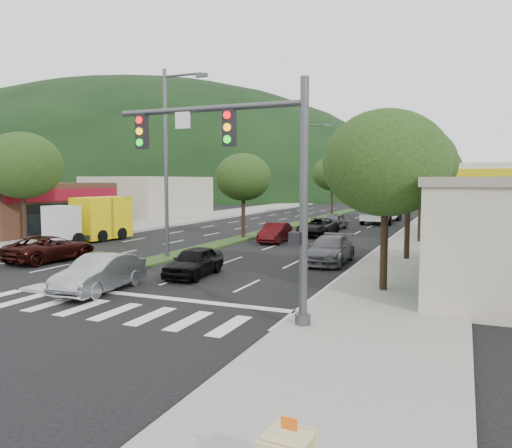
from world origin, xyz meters
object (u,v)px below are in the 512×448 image
at_px(tree_r_b, 409,164).
at_px(tree_med_near, 243,177).
at_px(tree_r_e, 437,174).
at_px(tree_med_far, 332,174).
at_px(streetlight_mid, 307,166).
at_px(car_queue_e, 333,221).
at_px(traffic_signal, 251,165).
at_px(suv_maroon, 51,248).
at_px(motorhome, 382,204).
at_px(tree_l_a, 22,166).
at_px(car_queue_d, 318,227).
at_px(tree_r_c, 421,172).
at_px(car_queue_a, 194,262).
at_px(streetlight_near, 169,154).
at_px(tree_r_a, 386,163).
at_px(sedan_silver, 100,273).
at_px(tree_r_d, 431,169).
at_px(car_queue_c, 275,233).
at_px(box_truck, 94,220).
at_px(car_queue_b, 330,250).

relative_size(tree_r_b, tree_med_near, 1.15).
bearing_deg(tree_r_e, tree_med_far, 161.57).
distance_m(tree_med_far, streetlight_mid, 11.02).
bearing_deg(car_queue_e, traffic_signal, -73.97).
bearing_deg(suv_maroon, motorhome, -105.81).
bearing_deg(tree_l_a, car_queue_d, 34.92).
height_order(tree_r_c, tree_med_near, tree_r_c).
xyz_separation_m(suv_maroon, motorhome, (12.23, 31.12, 1.19)).
bearing_deg(traffic_signal, car_queue_a, 132.27).
distance_m(tree_r_b, streetlight_near, 12.47).
relative_size(traffic_signal, tree_r_e, 1.04).
bearing_deg(tree_r_a, tree_l_a, 166.24).
height_order(tree_l_a, sedan_silver, tree_l_a).
bearing_deg(tree_r_d, streetlight_mid, 165.73).
height_order(tree_r_c, car_queue_e, tree_r_c).
distance_m(sedan_silver, car_queue_d, 21.84).
bearing_deg(car_queue_c, streetlight_near, -110.97).
distance_m(streetlight_near, suv_maroon, 7.89).
distance_m(tree_r_e, tree_l_a, 38.73).
relative_size(tree_r_a, car_queue_a, 1.75).
xyz_separation_m(tree_r_a, tree_r_c, (0.00, 16.00, -0.07)).
distance_m(tree_med_far, car_queue_d, 23.01).
relative_size(tree_r_a, car_queue_e, 1.62).
xyz_separation_m(tree_med_far, tree_l_a, (-12.50, -34.00, 0.18)).
xyz_separation_m(tree_r_c, tree_r_e, (0.00, 20.00, 0.14)).
distance_m(car_queue_d, box_truck, 16.28).
bearing_deg(car_queue_a, car_queue_e, 84.93).
height_order(car_queue_a, motorhome, motorhome).
xyz_separation_m(tree_med_near, car_queue_b, (8.44, -8.06, -3.74)).
relative_size(car_queue_b, motorhome, 0.52).
distance_m(car_queue_a, box_truck, 15.46).
bearing_deg(car_queue_d, tree_r_d, 48.53).
relative_size(traffic_signal, car_queue_b, 1.48).
distance_m(tree_r_b, car_queue_c, 11.20).
xyz_separation_m(tree_r_d, car_queue_b, (-3.56, -20.06, -4.49)).
distance_m(tree_r_c, streetlight_near, 16.85).
xyz_separation_m(streetlight_mid, car_queue_b, (8.24, -23.06, -4.89)).
bearing_deg(box_truck, car_queue_e, -125.92).
bearing_deg(sedan_silver, car_queue_e, 80.61).
distance_m(tree_r_b, car_queue_b, 5.98).
relative_size(tree_l_a, suv_maroon, 1.51).
xyz_separation_m(car_queue_e, box_truck, (-13.33, -14.52, 0.74)).
relative_size(tree_r_a, tree_med_near, 1.10).
xyz_separation_m(tree_r_a, tree_l_a, (-24.50, 6.00, 0.36)).
xyz_separation_m(sedan_silver, car_queue_d, (2.36, 21.71, -0.02)).
relative_size(tree_med_far, motorhome, 0.76).
height_order(traffic_signal, car_queue_d, traffic_signal).
bearing_deg(motorhome, traffic_signal, -86.09).
relative_size(car_queue_a, box_truck, 0.60).
distance_m(tree_r_b, car_queue_e, 17.61).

